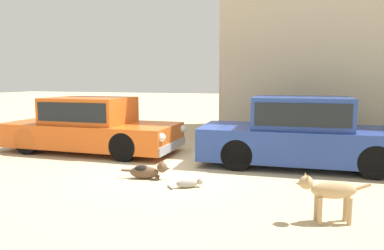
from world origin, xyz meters
name	(u,v)px	position (x,y,z in m)	size (l,w,h in m)	color
ground_plane	(171,167)	(0.00, 0.00, 0.00)	(80.00, 80.00, 0.00)	tan
parked_sedan_nearest	(91,125)	(-2.60, 0.93, 0.70)	(4.67, 1.88, 1.41)	#D15619
parked_sedan_second	(301,132)	(2.65, 0.96, 0.74)	(4.56, 1.96, 1.50)	navy
stray_dog_spotted	(148,171)	(-0.07, -1.03, 0.16)	(0.95, 0.30, 0.36)	brown
stray_dog_tan	(328,191)	(3.06, -2.21, 0.43)	(0.96, 0.38, 0.67)	tan
stray_cat	(189,183)	(0.85, -1.31, 0.08)	(0.61, 0.39, 0.17)	gray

